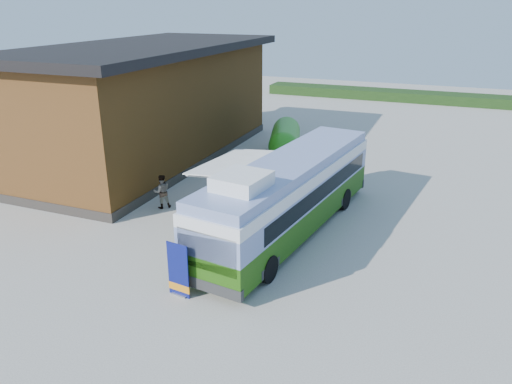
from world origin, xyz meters
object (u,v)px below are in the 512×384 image
at_px(banner, 178,275).
at_px(person_b, 162,192).
at_px(picnic_table, 247,229).
at_px(bus, 289,193).
at_px(slurry_tanker, 285,139).
at_px(person_a, 297,171).

relative_size(banner, person_b, 1.18).
relative_size(banner, picnic_table, 1.22).
bearing_deg(banner, bus, 80.94).
relative_size(picnic_table, person_b, 0.97).
bearing_deg(slurry_tanker, person_a, -80.47).
height_order(bus, banner, bus).
relative_size(picnic_table, person_a, 0.88).
relative_size(person_a, person_b, 1.10).
bearing_deg(person_b, person_a, -177.24).
bearing_deg(slurry_tanker, picnic_table, -94.95).
xyz_separation_m(bus, person_a, (-1.48, 5.89, -0.95)).
bearing_deg(picnic_table, bus, 70.40).
bearing_deg(picnic_table, person_a, 112.45).
height_order(picnic_table, person_b, person_b).
height_order(picnic_table, person_a, person_a).
distance_m(bus, person_a, 6.15).
bearing_deg(bus, banner, -99.06).
bearing_deg(banner, person_a, 95.51).
bearing_deg(banner, slurry_tanker, 103.99).
distance_m(person_a, person_b, 7.77).
bearing_deg(slurry_tanker, person_b, -122.60).
relative_size(picnic_table, slurry_tanker, 0.27).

